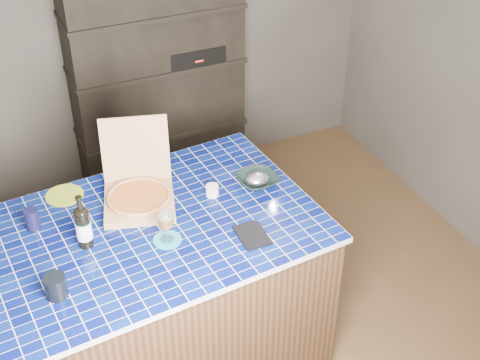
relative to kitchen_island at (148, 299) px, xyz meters
name	(u,v)px	position (x,y,z in m)	size (l,w,h in m)	color
room	(246,146)	(0.62, 0.10, 0.76)	(3.50, 3.50, 3.50)	brown
shelving_unit	(158,82)	(0.63, 1.63, 0.41)	(1.20, 0.41, 1.80)	black
kitchen_island	(148,299)	(0.00, 0.00, 0.00)	(1.88, 1.29, 0.98)	#432F1A
pizza_box	(139,194)	(0.06, 0.21, 0.54)	(0.46, 0.52, 0.39)	tan
mead_bottle	(83,227)	(-0.27, 0.00, 0.60)	(0.08, 0.08, 0.29)	black
teal_trivet	(167,240)	(0.10, -0.13, 0.49)	(0.14, 0.14, 0.01)	teal
wine_glass	(166,220)	(0.10, -0.13, 0.61)	(0.08, 0.08, 0.18)	white
tumbler	(56,286)	(-0.47, -0.29, 0.54)	(0.10, 0.10, 0.11)	black
dvd_case	(252,235)	(0.49, -0.27, 0.50)	(0.13, 0.19, 0.01)	black
bowl	(258,180)	(0.70, 0.11, 0.51)	(0.22, 0.22, 0.05)	black
foil_contents	(258,178)	(0.70, 0.11, 0.53)	(0.13, 0.11, 0.06)	silver
white_jar	(212,190)	(0.44, 0.12, 0.52)	(0.07, 0.07, 0.06)	silver
navy_cup	(32,219)	(-0.48, 0.23, 0.54)	(0.07, 0.07, 0.11)	black
green_trivet	(65,195)	(-0.28, 0.44, 0.49)	(0.20, 0.20, 0.01)	#92A723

